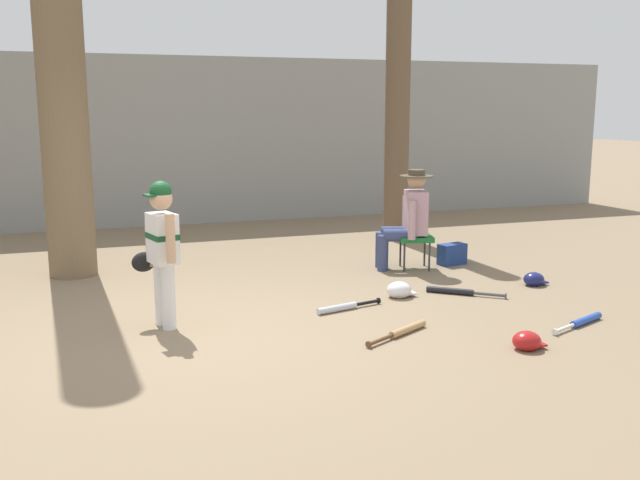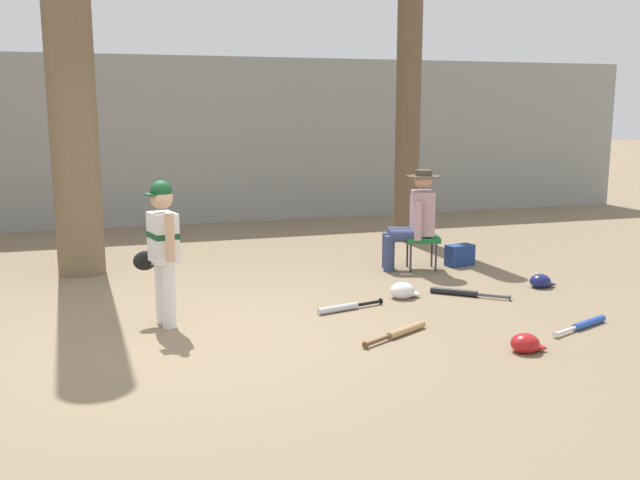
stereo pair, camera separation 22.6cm
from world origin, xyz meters
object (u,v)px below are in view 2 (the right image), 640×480
bat_blue_youth (585,324)px  batting_helmet_navy (541,281)px  batting_helmet_red (525,343)px  young_ballplayer (162,243)px  batting_helmet_white (402,291)px  bat_aluminum_silver (343,308)px  folding_stool (422,240)px  tree_near_player (68,34)px  tree_behind_spectator (408,99)px  handbag_beside_stool (460,255)px  seated_spectator (414,217)px  bat_black_composite (460,293)px  bat_wood_tan (402,332)px

bat_blue_youth → batting_helmet_navy: bearing=71.3°
bat_blue_youth → batting_helmet_red: bearing=-155.5°
young_ballplayer → batting_helmet_white: young_ballplayer is taller
young_ballplayer → bat_aluminum_silver: young_ballplayer is taller
folding_stool → bat_blue_youth: 2.60m
tree_near_player → bat_blue_youth: bearing=-39.6°
tree_behind_spectator → handbag_beside_stool: bearing=-93.4°
bat_blue_youth → seated_spectator: bearing=100.9°
folding_stool → bat_black_composite: 1.29m
seated_spectator → handbag_beside_stool: bearing=2.7°
tree_near_player → tree_behind_spectator: (4.57, 0.95, -0.69)m
folding_stool → batting_helmet_white: folding_stool is taller
young_ballplayer → handbag_beside_stool: size_ratio=3.84×
bat_blue_youth → bat_black_composite: size_ratio=1.09×
bat_black_composite → tree_behind_spectator: bearing=76.0°
batting_helmet_red → young_ballplayer: bearing=149.4°
bat_blue_youth → folding_stool: bearing=99.0°
handbag_beside_stool → batting_helmet_red: 3.17m
batting_helmet_red → batting_helmet_white: bearing=98.8°
tree_behind_spectator → batting_helmet_navy: (0.20, -3.15, -1.97)m
tree_behind_spectator → handbag_beside_stool: (-0.11, -1.91, -1.91)m
tree_near_player → handbag_beside_stool: 5.24m
folding_stool → batting_helmet_navy: 1.49m
bat_blue_youth → batting_helmet_navy: size_ratio=2.69×
tree_near_player → batting_helmet_red: tree_near_player is taller
handbag_beside_stool → batting_helmet_white: size_ratio=1.11×
bat_aluminum_silver → tree_near_player: bearing=134.9°
tree_near_player → batting_helmet_navy: 5.89m
batting_helmet_red → seated_spectator: bearing=82.9°
bat_blue_youth → young_ballplayer: bearing=161.4°
batting_helmet_white → batting_helmet_red: 1.82m
bat_aluminum_silver → batting_helmet_white: size_ratio=2.36×
folding_stool → bat_wood_tan: folding_stool is taller
folding_stool → handbag_beside_stool: size_ratio=1.46×
young_ballplayer → folding_stool: (3.16, 1.35, -0.38)m
young_ballplayer → batting_helmet_navy: size_ratio=4.78×
bat_wood_tan → batting_helmet_navy: batting_helmet_navy is taller
bat_wood_tan → handbag_beside_stool: bearing=52.5°
bat_blue_youth → batting_helmet_white: (-1.15, 1.41, 0.04)m
folding_stool → bat_blue_youth: bearing=-81.0°
young_ballplayer → seated_spectator: size_ratio=1.09×
handbag_beside_stool → bat_blue_youth: size_ratio=0.46×
batting_helmet_white → bat_aluminum_silver: bearing=-159.8°
handbag_beside_stool → bat_black_composite: size_ratio=0.50×
young_ballplayer → batting_helmet_white: size_ratio=4.26×
seated_spectator → bat_blue_youth: seated_spectator is taller
folding_stool → seated_spectator: bearing=163.4°
tree_behind_spectator → batting_helmet_navy: tree_behind_spectator is taller
folding_stool → bat_wood_tan: bearing=-118.7°
seated_spectator → bat_black_composite: (-0.04, -1.27, -0.61)m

